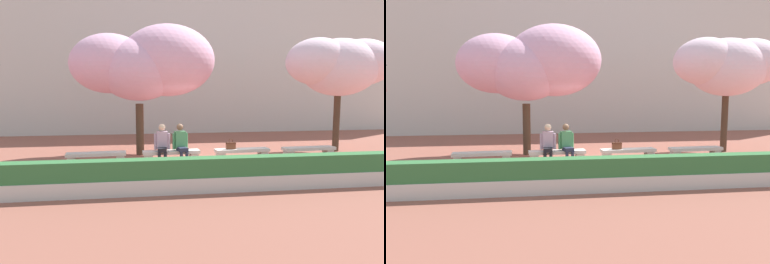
# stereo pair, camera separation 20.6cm
# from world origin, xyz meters

# --- Properties ---
(ground_plane) EXTENTS (100.00, 100.00, 0.00)m
(ground_plane) POSITION_xyz_m (0.00, 0.00, 0.00)
(ground_plane) COLOR #8E5142
(building_facade) EXTENTS (28.00, 4.00, 8.43)m
(building_facade) POSITION_xyz_m (0.00, 10.07, 4.22)
(building_facade) COLOR beige
(building_facade) RESTS_ON ground
(stone_bench_west_end) EXTENTS (1.81, 0.52, 0.45)m
(stone_bench_west_end) POSITION_xyz_m (-3.46, 0.00, 0.30)
(stone_bench_west_end) COLOR beige
(stone_bench_west_end) RESTS_ON ground
(stone_bench_near_west) EXTENTS (1.81, 0.52, 0.45)m
(stone_bench_near_west) POSITION_xyz_m (-1.15, 0.00, 0.30)
(stone_bench_near_west) COLOR beige
(stone_bench_near_west) RESTS_ON ground
(stone_bench_center) EXTENTS (1.81, 0.52, 0.45)m
(stone_bench_center) POSITION_xyz_m (1.15, 0.00, 0.30)
(stone_bench_center) COLOR beige
(stone_bench_center) RESTS_ON ground
(stone_bench_near_east) EXTENTS (1.81, 0.52, 0.45)m
(stone_bench_near_east) POSITION_xyz_m (3.46, 0.00, 0.30)
(stone_bench_near_east) COLOR beige
(stone_bench_near_east) RESTS_ON ground
(person_seated_left) EXTENTS (0.51, 0.70, 1.29)m
(person_seated_left) POSITION_xyz_m (-1.44, -0.05, 0.70)
(person_seated_left) COLOR black
(person_seated_left) RESTS_ON ground
(person_seated_right) EXTENTS (0.50, 0.73, 1.29)m
(person_seated_right) POSITION_xyz_m (-0.85, -0.05, 0.70)
(person_seated_right) COLOR black
(person_seated_right) RESTS_ON ground
(handbag) EXTENTS (0.30, 0.15, 0.34)m
(handbag) POSITION_xyz_m (0.77, -0.03, 0.58)
(handbag) COLOR brown
(handbag) RESTS_ON stone_bench_center
(cherry_tree_main) EXTENTS (5.12, 3.37, 4.65)m
(cherry_tree_main) POSITION_xyz_m (-1.88, 1.97, 3.24)
(cherry_tree_main) COLOR #473323
(cherry_tree_main) RESTS_ON ground
(cherry_tree_secondary) EXTENTS (4.07, 2.88, 4.24)m
(cherry_tree_secondary) POSITION_xyz_m (5.33, 1.56, 3.27)
(cherry_tree_secondary) COLOR #473323
(cherry_tree_secondary) RESTS_ON ground
(planter_hedge_foreground) EXTENTS (12.15, 0.50, 0.80)m
(planter_hedge_foreground) POSITION_xyz_m (0.00, -3.17, 0.39)
(planter_hedge_foreground) COLOR beige
(planter_hedge_foreground) RESTS_ON ground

